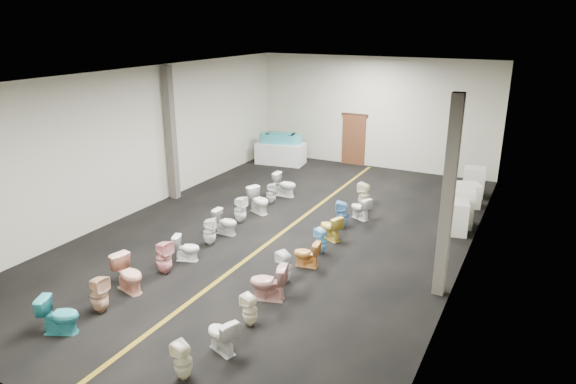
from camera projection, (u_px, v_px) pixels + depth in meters
name	position (u px, v px, depth m)	size (l,w,h in m)	color
floor	(283.00, 232.00, 14.94)	(16.00, 16.00, 0.00)	black
ceiling	(283.00, 74.00, 13.50)	(16.00, 16.00, 0.00)	black
wall_back	(374.00, 113.00, 20.96)	(10.00, 10.00, 0.00)	beige
wall_front	(28.00, 281.00, 7.47)	(10.00, 10.00, 0.00)	beige
wall_left	(145.00, 139.00, 16.38)	(16.00, 16.00, 0.00)	beige
wall_right	(471.00, 182.00, 12.05)	(16.00, 16.00, 0.00)	beige
aisle_stripe	(283.00, 232.00, 14.94)	(0.12, 15.60, 0.01)	#7D6012
back_door	(354.00, 140.00, 21.64)	(1.00, 0.10, 2.10)	#562D19
door_frame	(355.00, 115.00, 21.31)	(1.15, 0.08, 0.10)	#331C11
column_left	(171.00, 134.00, 17.12)	(0.25, 0.25, 4.50)	#59544C
column_right	(448.00, 199.00, 10.90)	(0.25, 0.25, 4.50)	#59544C
display_table	(281.00, 153.00, 21.93)	(2.01, 1.01, 0.89)	white
bathtub	(281.00, 139.00, 21.74)	(1.83, 0.94, 0.55)	teal
appliance_crate_a	(454.00, 217.00, 14.75)	(0.74, 0.74, 0.96)	silver
appliance_crate_b	(459.00, 207.00, 15.29)	(0.84, 0.84, 1.15)	silver
appliance_crate_c	(468.00, 195.00, 16.86)	(0.69, 0.69, 0.78)	white
appliance_crate_d	(474.00, 182.00, 17.87)	(0.71, 0.71, 1.01)	silver
toilet_left_0	(60.00, 315.00, 10.02)	(0.43, 0.76, 0.78)	teal
toilet_left_1	(99.00, 294.00, 10.73)	(0.37, 0.38, 0.82)	#DCAB87
toilet_left_2	(129.00, 274.00, 11.58)	(0.47, 0.82, 0.84)	#F8AF94
toilet_left_3	(164.00, 257.00, 12.37)	(0.38, 0.39, 0.85)	pink
toilet_left_4	(187.00, 248.00, 13.08)	(0.38, 0.66, 0.68)	white
toilet_left_5	(209.00, 232.00, 13.98)	(0.35, 0.35, 0.77)	white
toilet_left_6	(226.00, 222.00, 14.69)	(0.41, 0.71, 0.73)	silver
toilet_left_7	(240.00, 209.00, 15.53)	(0.37, 0.38, 0.82)	white
toilet_left_8	(259.00, 200.00, 16.30)	(0.46, 0.81, 0.82)	white
toilet_left_9	(271.00, 193.00, 17.12)	(0.32, 0.33, 0.72)	silver
toilet_left_10	(285.00, 185.00, 17.87)	(0.46, 0.81, 0.82)	white
toilet_right_0	(183.00, 361.00, 8.73)	(0.31, 0.32, 0.70)	beige
toilet_right_1	(221.00, 334.00, 9.46)	(0.39, 0.69, 0.71)	silver
toilet_right_2	(250.00, 310.00, 10.28)	(0.31, 0.31, 0.68)	#F0E7C7
toilet_right_3	(268.00, 282.00, 11.20)	(0.47, 0.82, 0.84)	#D1968F
toilet_right_4	(285.00, 267.00, 11.95)	(0.35, 0.35, 0.77)	silver
toilet_right_5	(307.00, 254.00, 12.75)	(0.38, 0.66, 0.67)	gold
toilet_right_6	(321.00, 241.00, 13.48)	(0.31, 0.32, 0.69)	#75C0E8
toilet_right_7	(330.00, 227.00, 14.32)	(0.41, 0.71, 0.73)	gold
toilet_right_8	(343.00, 215.00, 15.12)	(0.37, 0.38, 0.82)	#5E99CA
toilet_right_9	(360.00, 208.00, 15.82)	(0.39, 0.69, 0.70)	white
toilet_right_10	(364.00, 195.00, 16.73)	(0.38, 0.39, 0.85)	#F5ECC4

